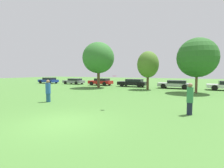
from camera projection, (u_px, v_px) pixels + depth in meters
The scene contains 12 objects.
ground_plane at pixel (62, 123), 7.56m from camera, with size 120.00×120.00×0.00m, color #477A33.
person_thrower at pixel (48, 91), 12.72m from camera, with size 0.37×0.37×1.70m.
person_catcher at pixel (190, 99), 8.88m from camera, with size 0.33×0.33×1.70m.
frisbee at pixel (114, 76), 10.23m from camera, with size 0.24×0.24×0.04m.
tree_0 at pixel (98, 58), 24.23m from camera, with size 4.61×4.61×6.62m.
tree_1 at pixel (148, 65), 21.70m from camera, with size 2.79×2.79×5.01m.
tree_2 at pixel (197, 58), 18.03m from camera, with size 4.27×4.27×5.99m.
parked_car_blue at pixel (49, 80), 33.83m from camera, with size 4.18×1.97×1.20m.
parked_car_grey at pixel (74, 81), 31.80m from camera, with size 4.22×1.91×1.08m.
parked_car_red at pixel (101, 82), 28.99m from camera, with size 4.19×2.08×1.20m.
parked_car_black at pixel (133, 83), 26.13m from camera, with size 4.55×2.00×1.21m.
parked_car_silver at pixel (175, 84), 23.29m from camera, with size 4.42×2.14×1.14m.
Camera 1 is at (5.30, -5.67, 2.28)m, focal length 26.71 mm.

